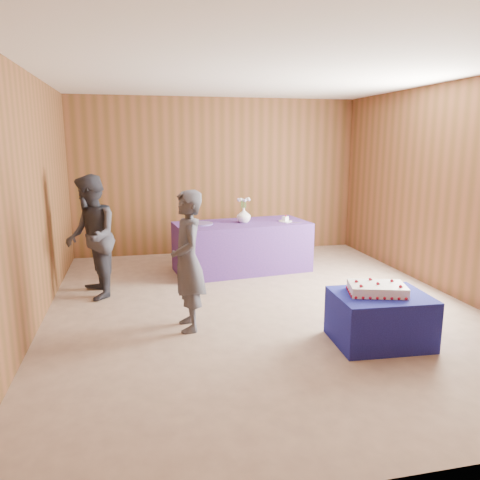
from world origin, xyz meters
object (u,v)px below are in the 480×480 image
object	(u,v)px
cake_table	(380,318)
guest_right	(91,237)
sheet_cake	(377,289)
vase	(244,215)
serving_table	(242,247)
guest_left	(188,261)

from	to	relation	value
cake_table	guest_right	xyz separation A→B (m)	(-2.87, 2.06, 0.53)
sheet_cake	guest_right	xyz separation A→B (m)	(-2.83, 2.03, 0.23)
sheet_cake	vase	world-z (taller)	vase
serving_table	sheet_cake	distance (m)	2.94
sheet_cake	vase	distance (m)	2.95
vase	guest_left	bearing A→B (deg)	-117.20
cake_table	vase	size ratio (longest dim) A/B	4.04
sheet_cake	vase	xyz separation A→B (m)	(-0.68, 2.86, 0.31)
serving_table	sheet_cake	world-z (taller)	serving_table
serving_table	vase	world-z (taller)	vase
guest_left	cake_table	bearing A→B (deg)	63.59
cake_table	sheet_cake	world-z (taller)	sheet_cake
cake_table	guest_left	distance (m)	2.02
guest_left	guest_right	world-z (taller)	guest_right
guest_left	serving_table	bearing A→B (deg)	150.20
serving_table	cake_table	bearing A→B (deg)	-82.44
vase	guest_right	distance (m)	2.31
cake_table	serving_table	xyz separation A→B (m)	(-0.74, 2.88, 0.12)
guest_right	guest_left	bearing A→B (deg)	27.53
serving_table	guest_right	xyz separation A→B (m)	(-2.12, -0.82, 0.41)
sheet_cake	guest_right	bearing A→B (deg)	160.71
sheet_cake	guest_right	size ratio (longest dim) A/B	0.41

